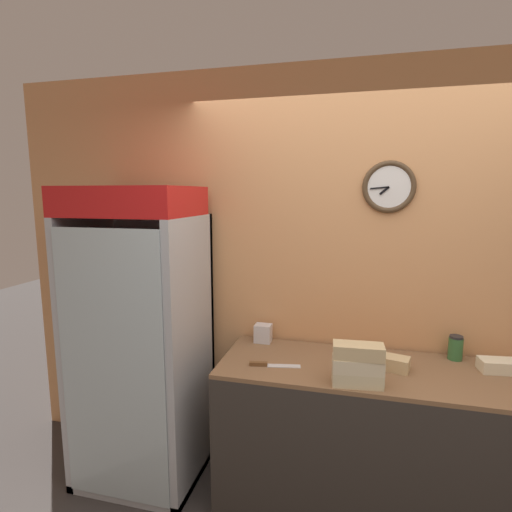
{
  "coord_description": "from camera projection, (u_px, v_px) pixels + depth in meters",
  "views": [
    {
      "loc": [
        -0.16,
        -1.39,
        1.9
      ],
      "look_at": [
        -0.75,
        0.92,
        1.52
      ],
      "focal_mm": 28.0,
      "sensor_mm": 36.0,
      "label": 1
    }
  ],
  "objects": [
    {
      "name": "wall_back",
      "position": [
        381.0,
        279.0,
        2.55
      ],
      "size": [
        5.2,
        0.09,
        2.7
      ],
      "color": "tan",
      "rests_on": "ground_plane"
    },
    {
      "name": "napkin_dispenser",
      "position": [
        263.0,
        333.0,
        2.68
      ],
      "size": [
        0.11,
        0.09,
        0.12
      ],
      "color": "silver",
      "rests_on": "prep_counter"
    },
    {
      "name": "sandwich_stack_top",
      "position": [
        358.0,
        351.0,
        2.06
      ],
      "size": [
        0.27,
        0.13,
        0.07
      ],
      "color": "tan",
      "rests_on": "sandwich_stack_middle"
    },
    {
      "name": "sandwich_stack_bottom",
      "position": [
        357.0,
        378.0,
        2.08
      ],
      "size": [
        0.27,
        0.14,
        0.07
      ],
      "color": "beige",
      "rests_on": "prep_counter"
    },
    {
      "name": "condiment_jar",
      "position": [
        456.0,
        348.0,
        2.39
      ],
      "size": [
        0.08,
        0.08,
        0.15
      ],
      "color": "#336B38",
      "rests_on": "prep_counter"
    },
    {
      "name": "prep_counter",
      "position": [
        377.0,
        441.0,
        2.35
      ],
      "size": [
        1.85,
        0.63,
        0.91
      ],
      "color": "#332D28",
      "rests_on": "ground_plane"
    },
    {
      "name": "sandwich_flat_left",
      "position": [
        388.0,
        362.0,
        2.27
      ],
      "size": [
        0.25,
        0.16,
        0.08
      ],
      "color": "tan",
      "rests_on": "prep_counter"
    },
    {
      "name": "chefs_knife",
      "position": [
        267.0,
        365.0,
        2.31
      ],
      "size": [
        0.3,
        0.09,
        0.02
      ],
      "color": "silver",
      "rests_on": "prep_counter"
    },
    {
      "name": "sandwich_stack_middle",
      "position": [
        358.0,
        365.0,
        2.07
      ],
      "size": [
        0.27,
        0.14,
        0.07
      ],
      "color": "beige",
      "rests_on": "sandwich_stack_bottom"
    },
    {
      "name": "sandwich_flat_right",
      "position": [
        502.0,
        366.0,
        2.23
      ],
      "size": [
        0.25,
        0.14,
        0.07
      ],
      "color": "beige",
      "rests_on": "prep_counter"
    },
    {
      "name": "beverage_cooler",
      "position": [
        144.0,
        320.0,
        2.65
      ],
      "size": [
        0.78,
        0.66,
        1.94
      ],
      "color": "#B2B7BC",
      "rests_on": "ground_plane"
    }
  ]
}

